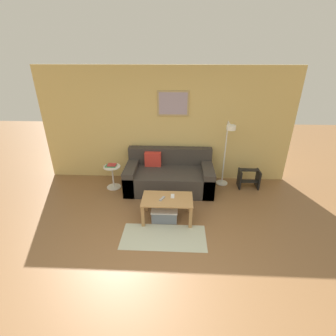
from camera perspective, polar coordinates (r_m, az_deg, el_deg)
The scene contains 12 objects.
ground_plane at distance 3.62m, azimuth -3.33°, elevation -24.70°, with size 16.00×16.00×0.00m, color brown.
wall_back at distance 5.53m, azimuth -0.49°, elevation 9.86°, with size 5.60×0.09×2.55m.
area_rug at distance 4.20m, azimuth -1.02°, elevation -15.85°, with size 1.40×0.65×0.01m, color #B2B79E.
couch at distance 5.41m, azimuth 0.27°, elevation -1.84°, with size 1.89×0.99×0.83m.
coffee_table at distance 4.39m, azimuth -0.17°, elevation -8.13°, with size 0.90×0.53×0.43m.
storage_bin at distance 4.53m, azimuth -0.79°, elevation -10.47°, with size 0.47×0.38×0.23m.
floor_lamp at distance 5.29m, azimuth 13.71°, elevation 4.62°, with size 0.27×0.56×1.48m.
side_table at distance 5.54m, azimuth -12.84°, elevation -1.56°, with size 0.37×0.37×0.52m.
book_stack at distance 5.45m, azimuth -13.13°, elevation 0.62°, with size 0.24×0.17×0.04m.
remote_control at distance 4.32m, azimuth -1.40°, elevation -7.19°, with size 0.04×0.15×0.02m, color #99999E.
cell_phone at distance 4.41m, azimuth 1.08°, elevation -6.58°, with size 0.07×0.14×0.01m, color silver.
step_stool at distance 5.74m, azimuth 18.40°, elevation -2.27°, with size 0.44×0.30×0.42m.
Camera 1 is at (0.30, -2.29, 2.79)m, focal length 26.00 mm.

